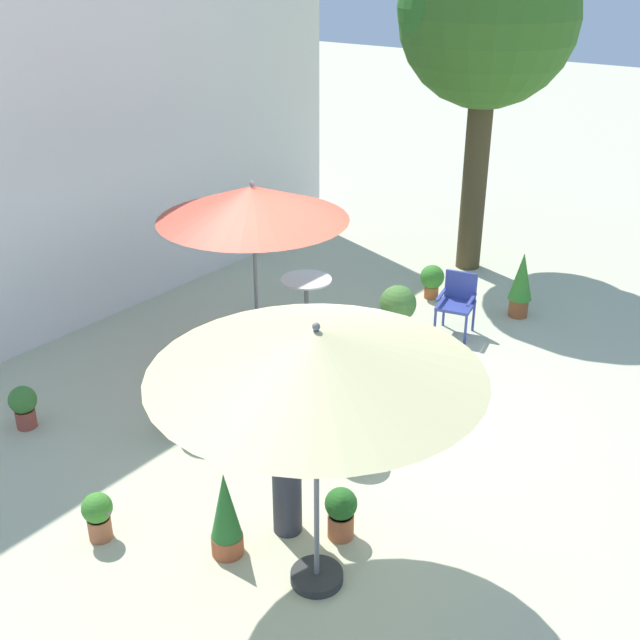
{
  "coord_description": "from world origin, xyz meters",
  "views": [
    {
      "loc": [
        -6.44,
        -4.46,
        4.77
      ],
      "look_at": [
        0.0,
        0.37,
        0.94
      ],
      "focal_mm": 44.37,
      "sensor_mm": 36.0,
      "label": 1
    }
  ],
  "objects_px": {
    "potted_plant_0": "(347,419)",
    "potted_plant_7": "(193,403)",
    "potted_plant_2": "(341,511)",
    "potted_plant_6": "(98,514)",
    "patio_umbrella_1": "(316,355)",
    "shade_tree": "(488,17)",
    "potted_plant_4": "(432,279)",
    "patio_chair_1": "(265,360)",
    "potted_plant_1": "(398,307)",
    "potted_plant_5": "(23,405)",
    "potted_plant_8": "(521,283)",
    "standing_person": "(286,443)",
    "cafe_table_0": "(306,295)",
    "patio_umbrella_0": "(253,204)",
    "potted_plant_3": "(226,515)",
    "patio_chair_0": "(457,299)"
  },
  "relations": [
    {
      "from": "patio_umbrella_0",
      "to": "potted_plant_4",
      "type": "bearing_deg",
      "value": -10.38
    },
    {
      "from": "potted_plant_3",
      "to": "potted_plant_4",
      "type": "bearing_deg",
      "value": 12.71
    },
    {
      "from": "cafe_table_0",
      "to": "potted_plant_6",
      "type": "distance_m",
      "value": 4.52
    },
    {
      "from": "potted_plant_2",
      "to": "standing_person",
      "type": "relative_size",
      "value": 0.28
    },
    {
      "from": "shade_tree",
      "to": "potted_plant_5",
      "type": "height_order",
      "value": "shade_tree"
    },
    {
      "from": "patio_chair_0",
      "to": "potted_plant_1",
      "type": "distance_m",
      "value": 0.8
    },
    {
      "from": "potted_plant_5",
      "to": "potted_plant_1",
      "type": "bearing_deg",
      "value": -24.23
    },
    {
      "from": "potted_plant_1",
      "to": "potted_plant_6",
      "type": "height_order",
      "value": "potted_plant_1"
    },
    {
      "from": "patio_chair_1",
      "to": "potted_plant_7",
      "type": "height_order",
      "value": "patio_chair_1"
    },
    {
      "from": "potted_plant_2",
      "to": "potted_plant_3",
      "type": "distance_m",
      "value": 1.01
    },
    {
      "from": "potted_plant_0",
      "to": "cafe_table_0",
      "type": "bearing_deg",
      "value": 46.01
    },
    {
      "from": "potted_plant_3",
      "to": "potted_plant_8",
      "type": "xyz_separation_m",
      "value": [
        6.04,
        0.02,
        0.1
      ]
    },
    {
      "from": "potted_plant_8",
      "to": "potted_plant_7",
      "type": "bearing_deg",
      "value": 162.51
    },
    {
      "from": "cafe_table_0",
      "to": "potted_plant_3",
      "type": "relative_size",
      "value": 0.93
    },
    {
      "from": "patio_chair_0",
      "to": "potted_plant_5",
      "type": "height_order",
      "value": "patio_chair_0"
    },
    {
      "from": "potted_plant_1",
      "to": "potted_plant_7",
      "type": "height_order",
      "value": "potted_plant_1"
    },
    {
      "from": "potted_plant_2",
      "to": "standing_person",
      "type": "xyz_separation_m",
      "value": [
        -0.21,
        0.43,
        0.66
      ]
    },
    {
      "from": "potted_plant_8",
      "to": "patio_umbrella_0",
      "type": "bearing_deg",
      "value": 150.94
    },
    {
      "from": "potted_plant_2",
      "to": "potted_plant_6",
      "type": "bearing_deg",
      "value": 127.49
    },
    {
      "from": "patio_umbrella_0",
      "to": "potted_plant_1",
      "type": "bearing_deg",
      "value": -22.19
    },
    {
      "from": "patio_chair_1",
      "to": "potted_plant_4",
      "type": "xyz_separation_m",
      "value": [
        3.72,
        -0.06,
        -0.23
      ]
    },
    {
      "from": "patio_chair_0",
      "to": "potted_plant_4",
      "type": "distance_m",
      "value": 1.19
    },
    {
      "from": "patio_umbrella_1",
      "to": "potted_plant_0",
      "type": "xyz_separation_m",
      "value": [
        1.63,
        0.84,
        -1.7
      ]
    },
    {
      "from": "potted_plant_5",
      "to": "potted_plant_6",
      "type": "xyz_separation_m",
      "value": [
        -0.68,
        -2.08,
        -0.02
      ]
    },
    {
      "from": "patio_chair_0",
      "to": "potted_plant_6",
      "type": "relative_size",
      "value": 1.78
    },
    {
      "from": "patio_umbrella_1",
      "to": "potted_plant_6",
      "type": "bearing_deg",
      "value": 111.61
    },
    {
      "from": "potted_plant_0",
      "to": "potted_plant_1",
      "type": "height_order",
      "value": "potted_plant_0"
    },
    {
      "from": "potted_plant_6",
      "to": "potted_plant_7",
      "type": "bearing_deg",
      "value": 17.15
    },
    {
      "from": "potted_plant_4",
      "to": "potted_plant_8",
      "type": "xyz_separation_m",
      "value": [
        0.18,
        -1.3,
        0.21
      ]
    },
    {
      "from": "potted_plant_4",
      "to": "potted_plant_7",
      "type": "bearing_deg",
      "value": 177.17
    },
    {
      "from": "cafe_table_0",
      "to": "potted_plant_0",
      "type": "distance_m",
      "value": 2.91
    },
    {
      "from": "potted_plant_0",
      "to": "standing_person",
      "type": "bearing_deg",
      "value": -169.08
    },
    {
      "from": "shade_tree",
      "to": "potted_plant_4",
      "type": "distance_m",
      "value": 3.85
    },
    {
      "from": "potted_plant_8",
      "to": "patio_chair_1",
      "type": "bearing_deg",
      "value": 160.67
    },
    {
      "from": "potted_plant_0",
      "to": "potted_plant_7",
      "type": "relative_size",
      "value": 1.1
    },
    {
      "from": "shade_tree",
      "to": "potted_plant_1",
      "type": "height_order",
      "value": "shade_tree"
    },
    {
      "from": "potted_plant_2",
      "to": "potted_plant_5",
      "type": "bearing_deg",
      "value": 99.34
    },
    {
      "from": "shade_tree",
      "to": "potted_plant_4",
      "type": "xyz_separation_m",
      "value": [
        -1.52,
        -0.19,
        -3.53
      ]
    },
    {
      "from": "standing_person",
      "to": "potted_plant_6",
      "type": "bearing_deg",
      "value": 130.78
    },
    {
      "from": "patio_umbrella_0",
      "to": "potted_plant_3",
      "type": "distance_m",
      "value": 3.68
    },
    {
      "from": "patio_chair_0",
      "to": "potted_plant_2",
      "type": "bearing_deg",
      "value": -165.06
    },
    {
      "from": "shade_tree",
      "to": "patio_umbrella_1",
      "type": "xyz_separation_m",
      "value": [
        -7.18,
        -2.33,
        -1.71
      ]
    },
    {
      "from": "potted_plant_2",
      "to": "potted_plant_3",
      "type": "xyz_separation_m",
      "value": [
        -0.76,
        0.66,
        0.13
      ]
    },
    {
      "from": "potted_plant_0",
      "to": "standing_person",
      "type": "relative_size",
      "value": 0.41
    },
    {
      "from": "shade_tree",
      "to": "potted_plant_3",
      "type": "relative_size",
      "value": 6.19
    },
    {
      "from": "potted_plant_2",
      "to": "potted_plant_8",
      "type": "relative_size",
      "value": 0.53
    },
    {
      "from": "cafe_table_0",
      "to": "potted_plant_3",
      "type": "distance_m",
      "value": 4.39
    },
    {
      "from": "standing_person",
      "to": "potted_plant_5",
      "type": "bearing_deg",
      "value": 96.98
    },
    {
      "from": "potted_plant_8",
      "to": "potted_plant_3",
      "type": "bearing_deg",
      "value": -179.84
    },
    {
      "from": "potted_plant_4",
      "to": "potted_plant_6",
      "type": "bearing_deg",
      "value": -177.41
    }
  ]
}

